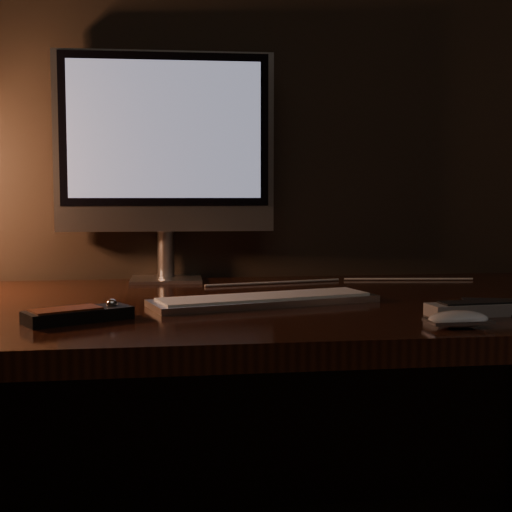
{
  "coord_description": "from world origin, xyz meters",
  "views": [
    {
      "loc": [
        -0.17,
        0.57,
        0.94
      ],
      "look_at": [
        -0.01,
        1.73,
        0.84
      ],
      "focal_mm": 50.0,
      "sensor_mm": 36.0,
      "label": 1
    }
  ],
  "objects": [
    {
      "name": "desk",
      "position": [
        0.0,
        1.93,
        0.62
      ],
      "size": [
        1.6,
        0.75,
        0.75
      ],
      "color": "black",
      "rests_on": "ground"
    },
    {
      "name": "monitor",
      "position": [
        -0.15,
        2.18,
        1.05
      ],
      "size": [
        0.48,
        0.15,
        0.51
      ],
      "rotation": [
        0.0,
        0.0,
        -0.04
      ],
      "color": "silver",
      "rests_on": "desk"
    },
    {
      "name": "keyboard",
      "position": [
        0.02,
        1.82,
        0.76
      ],
      "size": [
        0.43,
        0.21,
        0.02
      ],
      "primitive_type": "cube",
      "rotation": [
        0.0,
        0.0,
        0.25
      ],
      "color": "silver",
      "rests_on": "desk"
    },
    {
      "name": "mouse",
      "position": [
        0.27,
        1.55,
        0.76
      ],
      "size": [
        0.09,
        0.05,
        0.02
      ],
      "primitive_type": "ellipsoid",
      "rotation": [
        0.0,
        0.0,
        0.04
      ],
      "color": "white",
      "rests_on": "desk"
    },
    {
      "name": "media_remote",
      "position": [
        -0.29,
        1.68,
        0.76
      ],
      "size": [
        0.17,
        0.13,
        0.03
      ],
      "rotation": [
        0.0,
        0.0,
        0.49
      ],
      "color": "black",
      "rests_on": "desk"
    },
    {
      "name": "tv_remote",
      "position": [
        0.36,
        1.65,
        0.76
      ],
      "size": [
        0.2,
        0.07,
        0.03
      ],
      "rotation": [
        0.0,
        0.0,
        0.08
      ],
      "color": "#979A9D",
      "rests_on": "desk"
    },
    {
      "name": "cable",
      "position": [
        0.24,
        2.09,
        0.75
      ],
      "size": [
        0.61,
        0.01,
        0.01
      ],
      "primitive_type": "cylinder",
      "rotation": [
        0.0,
        1.57,
        0.01
      ],
      "color": "white",
      "rests_on": "desk"
    }
  ]
}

